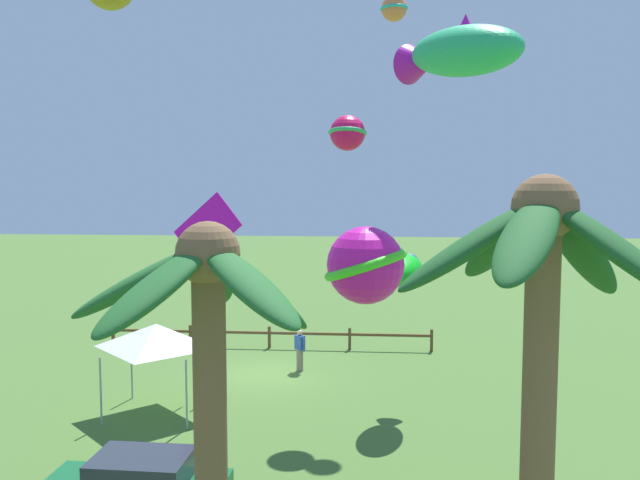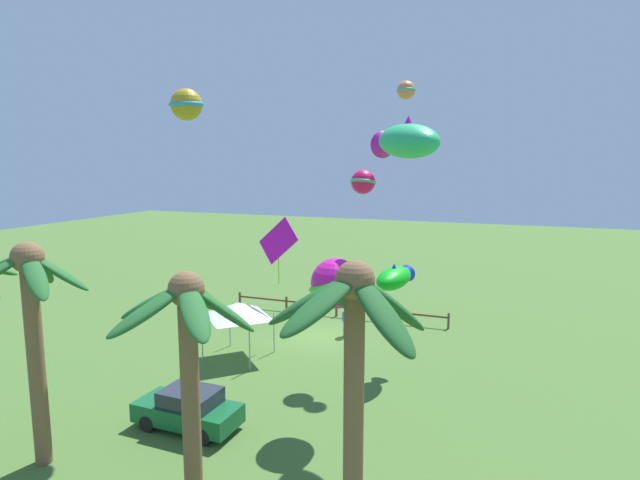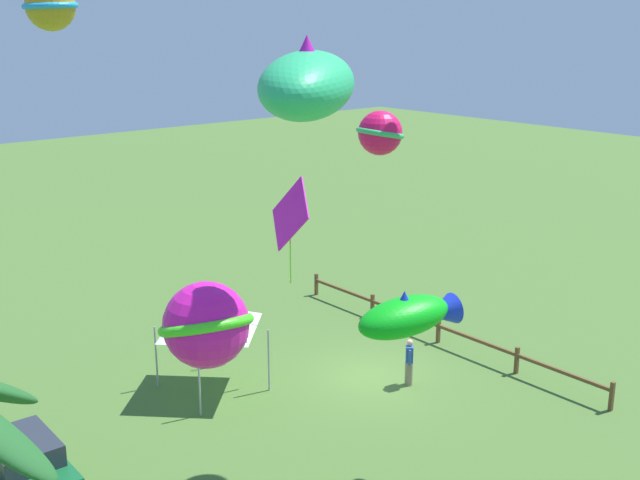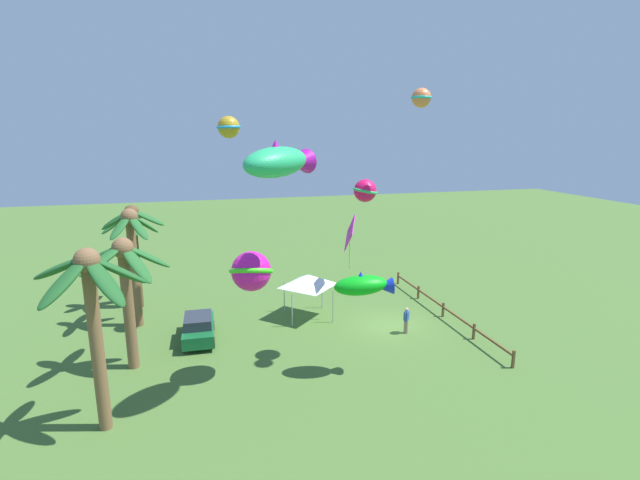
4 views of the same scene
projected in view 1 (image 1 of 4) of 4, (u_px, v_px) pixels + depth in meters
ground_plane at (266, 374)px, 25.94m from camera, size 120.00×120.00×0.00m
palm_tree_1 at (540, 307)px, 9.95m from camera, size 4.15×4.43×7.47m
palm_tree_2 at (207, 332)px, 10.90m from camera, size 4.17×4.40×6.74m
rail_fence at (269, 334)px, 29.85m from camera, size 14.09×0.12×0.95m
spectator_0 at (300, 350)px, 26.32m from camera, size 0.43×0.43×1.59m
festival_tent at (156, 336)px, 21.49m from camera, size 2.86×2.86×2.85m
kite_diamond_0 at (208, 230)px, 23.50m from camera, size 2.53×0.60×3.55m
kite_fish_2 at (458, 52)px, 16.85m from camera, size 3.45×3.77×1.58m
kite_ball_3 at (366, 265)px, 16.47m from camera, size 2.45×2.48×1.87m
kite_fish_4 at (402, 269)px, 21.62m from camera, size 1.75×3.04×1.24m
kite_ball_5 at (394, 9)px, 23.49m from camera, size 1.36×1.36×0.87m
kite_ball_6 at (348, 133)px, 21.96m from camera, size 1.38×1.39×1.13m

